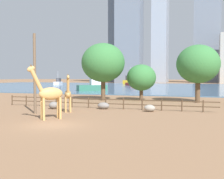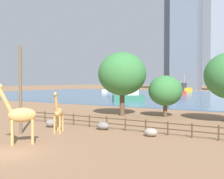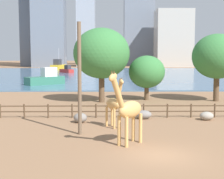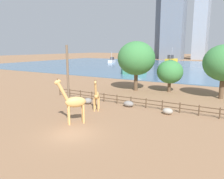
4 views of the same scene
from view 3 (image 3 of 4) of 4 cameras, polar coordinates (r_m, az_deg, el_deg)
The scene contains 17 objects.
ground_plane at distance 99.63m, azimuth 0.97°, elevation 2.54°, with size 400.00×400.00×0.00m, color #8C6647.
harbor_water at distance 96.63m, azimuth 1.03°, elevation 2.50°, with size 180.00×86.00×0.20m, color #476B8C.
giraffe_tall at distance 22.24m, azimuth 2.73°, elevation -3.35°, with size 2.59×2.84×4.93m.
giraffe_companion at distance 27.50m, azimuth 0.32°, elevation -2.40°, with size 1.64×2.40×4.14m.
utility_pole at distance 25.00m, azimuth -5.42°, elevation 1.78°, with size 0.28×0.28×8.21m, color brown.
boulder_near_fence at distance 31.46m, azimuth 5.29°, elevation -4.18°, with size 1.44×1.05×0.79m, color gray.
boulder_by_pole at distance 31.91m, azimuth 15.46°, elevation -4.25°, with size 1.23×1.01×0.76m, color gray.
boulder_small at distance 29.77m, azimuth -5.29°, elevation -4.70°, with size 1.15×1.13×0.85m, color gray.
enclosure_fence at distance 31.95m, azimuth 4.16°, elevation -3.34°, with size 26.12×0.14×1.30m.
tree_left_large at distance 44.08m, azimuth 5.80°, elevation 2.92°, with size 4.63×4.63×5.71m.
tree_center_broad at distance 41.81m, azimuth -1.75°, elevation 6.01°, with size 6.84×6.84×9.06m.
tree_right_tall at distance 44.64m, azimuth 17.09°, elevation 5.26°, with size 6.20×6.20×8.40m.
boat_sailboat at distance 126.98m, azimuth -8.92°, elevation 3.88°, with size 4.92×9.19×7.85m.
boat_tug at distance 65.57m, azimuth -10.96°, elevation 1.79°, with size 7.26×6.63×3.19m.
boat_barge at distance 105.86m, azimuth -7.53°, elevation 3.23°, with size 4.80×5.26×4.73m.
skyline_tower_needle at distance 176.94m, azimuth 4.51°, elevation 12.66°, with size 14.98×8.83×53.32m, color slate.
skyline_block_left at distance 161.23m, azimuth 10.15°, elevation 8.33°, with size 16.21×13.93×25.79m, color #B7B2A8.
Camera 3 is at (-3.11, -19.41, 5.91)m, focal length 55.00 mm.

